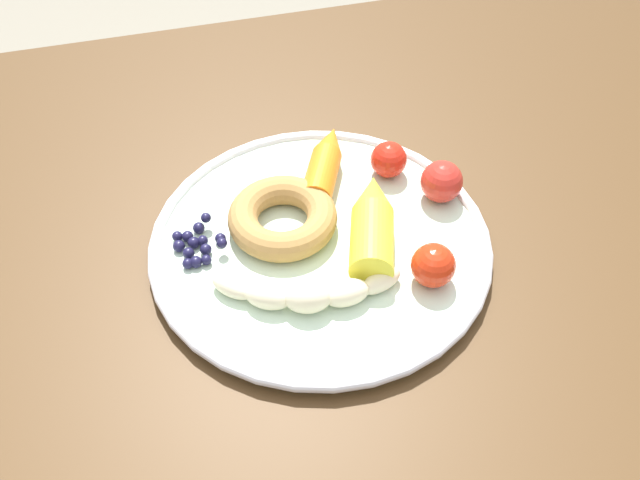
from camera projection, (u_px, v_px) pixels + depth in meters
dining_table at (344, 289)px, 0.74m from camera, size 1.25×0.90×0.70m
plate at (320, 242)px, 0.67m from camera, size 0.34×0.34×0.02m
banana at (307, 292)px, 0.61m from camera, size 0.18×0.07×0.03m
carrot_orange at (325, 161)px, 0.73m from camera, size 0.08×0.12×0.03m
carrot_yellow at (372, 222)px, 0.66m from camera, size 0.08×0.13×0.04m
donut at (283, 218)px, 0.67m from camera, size 0.14×0.14×0.03m
blueberry_pile at (197, 244)px, 0.66m from camera, size 0.05×0.06×0.02m
tomato_near at (433, 265)px, 0.62m from camera, size 0.04×0.04×0.04m
tomato_mid at (389, 160)px, 0.72m from camera, size 0.04×0.04×0.04m
tomato_far at (442, 182)px, 0.70m from camera, size 0.04×0.04×0.04m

